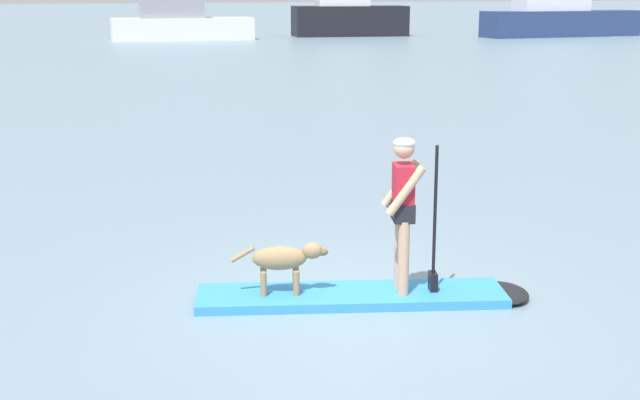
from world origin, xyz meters
name	(u,v)px	position (x,y,z in m)	size (l,w,h in m)	color
ground_plane	(351,300)	(0.00, 0.00, 0.00)	(400.00, 400.00, 0.00)	slate
paddleboard	(372,296)	(0.22, -0.06, 0.05)	(3.70, 1.74, 0.10)	#338CD8
person_paddler	(404,204)	(0.54, -0.16, 1.08)	(0.67, 0.57, 1.69)	tan
dog	(284,260)	(-0.70, 0.20, 0.48)	(1.03, 0.39, 0.57)	#997A51
moored_boat_center	(178,18)	(7.79, 50.01, 1.43)	(9.35, 3.62, 8.62)	white
moored_boat_outer	(348,13)	(20.11, 50.88, 1.58)	(8.39, 3.94, 4.78)	black
moored_boat_starboard	(558,16)	(33.80, 45.18, 1.45)	(11.80, 2.78, 4.50)	navy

